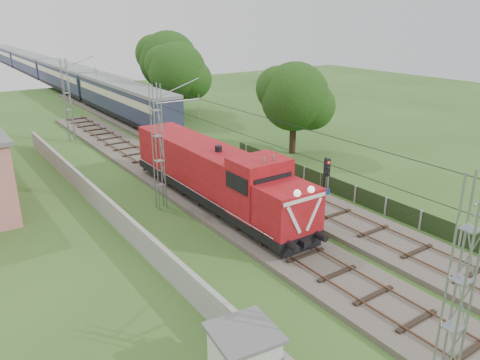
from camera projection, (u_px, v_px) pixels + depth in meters
ground at (326, 274)px, 22.64m from camera, size 140.00×140.00×0.00m
track_main at (244, 221)px, 28.01m from camera, size 4.20×70.00×0.45m
track_side at (205, 156)px, 40.76m from camera, size 4.20×80.00×0.45m
catenary at (159, 148)px, 29.01m from camera, size 3.31×70.00×8.00m
boundary_wall at (108, 209)px, 28.22m from camera, size 0.25×40.00×1.50m
fence at (386, 206)px, 29.04m from camera, size 0.12×32.00×1.20m
locomotive at (215, 174)px, 29.80m from camera, size 3.01×17.21×4.37m
coach_rake at (47, 69)px, 82.37m from camera, size 3.22×96.14×3.72m
signal_post at (325, 182)px, 25.92m from camera, size 0.48×0.39×4.49m
relay_hut at (244, 358)px, 15.54m from camera, size 2.37×2.37×2.19m
tree_a at (295, 97)px, 40.49m from camera, size 6.24×5.94×8.09m
tree_b at (295, 99)px, 40.67m from camera, size 6.06×5.77×7.85m
tree_c at (178, 72)px, 53.34m from camera, size 6.92×6.59×8.97m
tree_d at (169, 61)px, 58.50m from camera, size 7.68×7.32×9.96m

